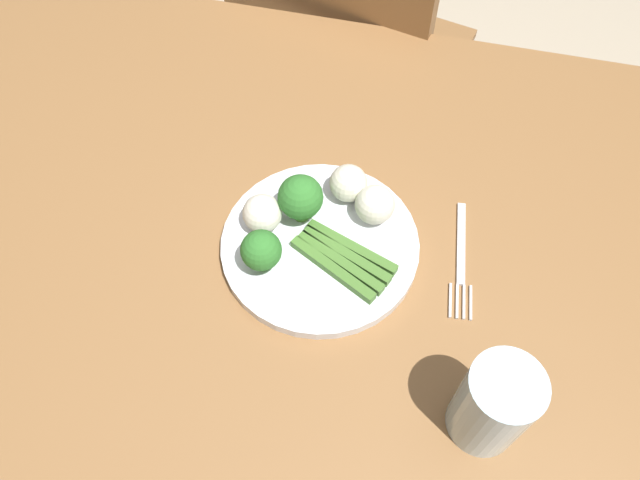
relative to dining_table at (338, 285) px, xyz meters
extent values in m
cube|color=#B7A88E|center=(0.00, 0.00, -0.65)|extent=(6.00, 6.00, 0.02)
cube|color=olive|center=(0.00, 0.00, 0.08)|extent=(1.41, 0.84, 0.04)
cylinder|color=olive|center=(0.64, -0.36, -0.29)|extent=(0.07, 0.07, 0.70)
cube|color=olive|center=(0.09, -0.64, -0.18)|extent=(0.48, 0.48, 0.02)
cube|color=olive|center=(0.13, -0.46, 0.03)|extent=(0.38, 0.11, 0.40)
cylinder|color=olive|center=(-0.12, -0.77, -0.41)|extent=(0.04, 0.04, 0.45)
cylinder|color=olive|center=(0.22, -0.84, -0.41)|extent=(0.04, 0.04, 0.45)
cylinder|color=olive|center=(-0.04, -0.44, -0.41)|extent=(0.04, 0.04, 0.45)
cylinder|color=olive|center=(0.29, -0.51, -0.41)|extent=(0.04, 0.04, 0.45)
cylinder|color=white|center=(0.02, 0.01, 0.11)|extent=(0.24, 0.24, 0.01)
cube|color=#47752D|center=(0.00, 0.05, 0.12)|extent=(0.11, 0.07, 0.01)
cube|color=#47752D|center=(-0.01, 0.04, 0.12)|extent=(0.12, 0.06, 0.01)
cube|color=#47752D|center=(-0.01, 0.02, 0.12)|extent=(0.12, 0.06, 0.01)
cube|color=#47752D|center=(-0.02, 0.01, 0.12)|extent=(0.12, 0.05, 0.01)
cylinder|color=#609E3D|center=(0.08, 0.06, 0.13)|extent=(0.02, 0.02, 0.02)
sphere|color=#337A2D|center=(0.08, 0.06, 0.15)|extent=(0.05, 0.05, 0.05)
cylinder|color=#609E3D|center=(0.06, -0.02, 0.13)|extent=(0.02, 0.02, 0.02)
sphere|color=#337A2D|center=(0.06, -0.02, 0.16)|extent=(0.06, 0.06, 0.06)
sphere|color=silver|center=(0.01, -0.07, 0.14)|extent=(0.05, 0.05, 0.05)
sphere|color=white|center=(0.10, 0.00, 0.14)|extent=(0.05, 0.05, 0.05)
sphere|color=white|center=(-0.03, -0.04, 0.14)|extent=(0.05, 0.05, 0.05)
cube|color=silver|center=(-0.15, -0.04, 0.11)|extent=(0.02, 0.12, 0.00)
cube|color=silver|center=(-0.14, 0.05, 0.11)|extent=(0.01, 0.05, 0.00)
cube|color=silver|center=(-0.15, 0.04, 0.11)|extent=(0.01, 0.05, 0.00)
cube|color=silver|center=(-0.16, 0.04, 0.11)|extent=(0.01, 0.05, 0.00)
cube|color=silver|center=(-0.17, 0.04, 0.11)|extent=(0.01, 0.05, 0.00)
cylinder|color=silver|center=(-0.19, 0.18, 0.16)|extent=(0.07, 0.07, 0.12)
camera|label=1|loc=(-0.07, 0.40, 0.77)|focal=34.85mm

